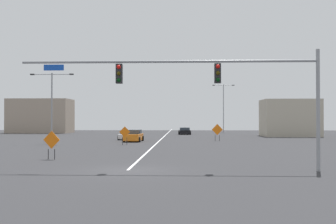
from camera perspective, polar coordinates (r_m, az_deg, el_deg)
The scene contains 13 objects.
ground at distance 21.83m, azimuth -5.76°, elevation -8.25°, with size 145.38×145.38×0.00m, color #2D2D30.
road_centre_stripe at distance 61.96m, azimuth -0.56°, elevation -3.49°, with size 0.16×80.76×0.01m.
traffic_signal_assembly at distance 21.58m, azimuth 6.09°, elevation 4.57°, with size 15.98×0.44×6.46m.
street_lamp_mid_left at distance 78.35m, azimuth 7.89°, elevation 1.09°, with size 4.26×0.24×9.37m.
street_lamp_near_right at distance 46.07m, azimuth -16.20°, elevation 1.56°, with size 4.83×0.24×7.81m.
construction_sign_right_lane at distance 28.39m, azimuth -16.24°, elevation -4.03°, with size 1.20×0.24×1.93m.
construction_sign_median_near at distance 50.06m, azimuth 7.02°, elevation -2.59°, with size 1.37×0.25×2.09m.
construction_sign_right_shoulder at distance 42.62m, azimuth -6.17°, elevation -3.00°, with size 1.14×0.25×1.93m.
car_white_approaching at distance 53.62m, azimuth -5.78°, elevation -3.27°, with size 2.16×4.55×1.20m.
car_black_far at distance 69.75m, azimuth 2.37°, elevation -2.72°, with size 2.22×3.89×1.21m.
car_orange_near at distance 48.56m, azimuth -4.93°, elevation -3.41°, with size 2.18×4.31×1.42m.
roadside_building_east at distance 65.03m, azimuth 16.91°, elevation -0.81°, with size 8.36×6.10×5.72m.
roadside_building_west at distance 80.69m, azimuth -17.66°, elevation -0.55°, with size 11.47×6.25×6.49m.
Camera 1 is at (3.00, -21.44, 2.79)m, focal length 42.85 mm.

